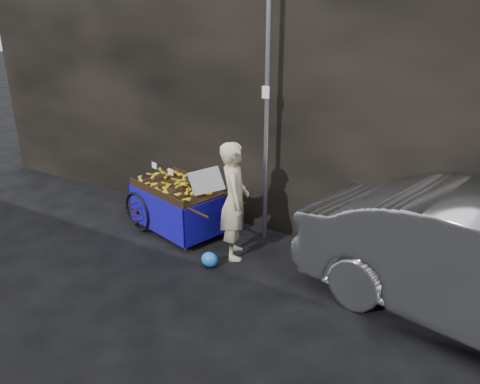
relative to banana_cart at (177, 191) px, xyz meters
The scene contains 6 objects.
ground 1.54m from the banana_cart, 35.81° to the right, with size 80.00×80.00×0.00m, color black.
building_wall 2.95m from the banana_cart, 50.14° to the left, with size 13.50×2.00×5.00m.
street_pole 1.98m from the banana_cart, 19.48° to the left, with size 0.12×0.10×4.00m.
banana_cart is the anchor object (origin of this frame).
vendor 1.35m from the banana_cart, 11.95° to the right, with size 1.00×0.78×1.80m.
plastic_bag 1.53m from the banana_cart, 33.13° to the right, with size 0.26×0.21×0.23m, color blue.
Camera 1 is at (3.57, -4.90, 3.51)m, focal length 35.00 mm.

